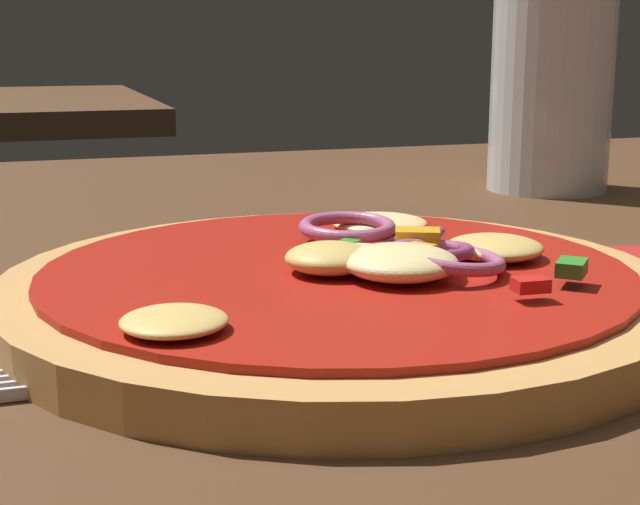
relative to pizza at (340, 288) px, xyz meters
The scene contains 3 objects.
dining_table 0.05m from the pizza, 161.60° to the left, with size 1.25×0.98×0.04m.
pizza is the anchor object (origin of this frame).
beer_glass 0.34m from the pizza, 45.75° to the left, with size 0.08×0.08×0.14m.
Camera 1 is at (-0.08, -0.35, 0.14)m, focal length 53.49 mm.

